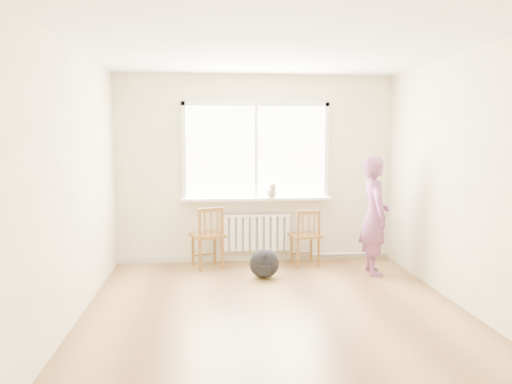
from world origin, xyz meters
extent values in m
plane|color=#9E7541|center=(0.00, 0.00, 0.00)|extent=(4.50, 4.50, 0.00)
plane|color=white|center=(0.00, 0.00, 2.70)|extent=(4.50, 4.50, 0.00)
cube|color=beige|center=(0.00, 2.25, 1.35)|extent=(4.00, 0.01, 2.70)
cube|color=white|center=(0.00, 2.23, 1.60)|extent=(2.00, 0.02, 1.30)
cube|color=white|center=(0.00, 2.21, 2.28)|extent=(2.12, 0.05, 0.06)
cube|color=white|center=(-1.03, 2.21, 1.60)|extent=(0.06, 0.05, 1.42)
cube|color=white|center=(1.03, 2.21, 1.60)|extent=(0.06, 0.05, 1.42)
cube|color=white|center=(0.00, 2.21, 1.60)|extent=(0.04, 0.05, 1.30)
cube|color=white|center=(0.00, 2.14, 0.93)|extent=(2.15, 0.22, 0.04)
cube|color=white|center=(0.00, 2.20, 0.43)|extent=(1.00, 0.02, 0.55)
cube|color=white|center=(0.00, 2.15, 0.43)|extent=(1.00, 0.10, 0.51)
cube|color=white|center=(0.00, 2.15, 0.69)|extent=(1.00, 0.12, 0.03)
cylinder|color=silver|center=(1.25, 2.19, 0.08)|extent=(1.40, 0.04, 0.04)
cube|color=beige|center=(0.00, 2.23, 0.04)|extent=(4.00, 0.03, 0.08)
cube|color=brown|center=(-0.71, 1.91, 0.46)|extent=(0.54, 0.52, 0.04)
cylinder|color=brown|center=(-0.61, 2.12, 0.23)|extent=(0.04, 0.04, 0.46)
cylinder|color=brown|center=(-0.91, 2.01, 0.23)|extent=(0.04, 0.04, 0.46)
cylinder|color=brown|center=(-0.50, 1.81, 0.23)|extent=(0.04, 0.04, 0.46)
cylinder|color=brown|center=(-0.81, 1.71, 0.23)|extent=(0.04, 0.04, 0.46)
cylinder|color=brown|center=(-0.50, 1.81, 0.43)|extent=(0.04, 0.04, 0.86)
cylinder|color=brown|center=(-0.81, 1.71, 0.43)|extent=(0.04, 0.04, 0.86)
cube|color=brown|center=(-0.65, 1.76, 0.83)|extent=(0.34, 0.15, 0.06)
cylinder|color=brown|center=(-0.57, 1.79, 0.65)|extent=(0.02, 0.02, 0.35)
cylinder|color=brown|center=(-0.65, 1.76, 0.65)|extent=(0.02, 0.02, 0.35)
cylinder|color=brown|center=(-0.74, 1.73, 0.65)|extent=(0.02, 0.02, 0.35)
cube|color=brown|center=(0.66, 1.90, 0.43)|extent=(0.45, 0.43, 0.04)
cylinder|color=brown|center=(0.79, 2.07, 0.21)|extent=(0.03, 0.03, 0.43)
cylinder|color=brown|center=(0.49, 2.03, 0.21)|extent=(0.03, 0.03, 0.43)
cylinder|color=brown|center=(0.84, 1.77, 0.21)|extent=(0.03, 0.03, 0.43)
cylinder|color=brown|center=(0.53, 1.73, 0.21)|extent=(0.03, 0.03, 0.43)
cylinder|color=brown|center=(0.84, 1.77, 0.40)|extent=(0.04, 0.04, 0.81)
cylinder|color=brown|center=(0.53, 1.73, 0.40)|extent=(0.04, 0.04, 0.81)
cube|color=brown|center=(0.69, 1.75, 0.78)|extent=(0.33, 0.08, 0.05)
cylinder|color=brown|center=(0.77, 1.76, 0.61)|extent=(0.02, 0.02, 0.32)
cylinder|color=brown|center=(0.69, 1.75, 0.61)|extent=(0.02, 0.02, 0.32)
cylinder|color=brown|center=(0.60, 1.74, 0.61)|extent=(0.02, 0.02, 0.32)
imported|color=#B93D66|center=(1.49, 1.39, 0.78)|extent=(0.39, 0.58, 1.56)
ellipsoid|color=#CFBD8D|center=(0.21, 2.07, 1.04)|extent=(0.17, 0.25, 0.18)
sphere|color=#CFBD8D|center=(0.21, 1.96, 1.13)|extent=(0.10, 0.10, 0.10)
cone|color=#CFBD8D|center=(0.19, 1.95, 1.18)|extent=(0.03, 0.03, 0.04)
cone|color=#CFBD8D|center=(0.24, 1.96, 1.18)|extent=(0.03, 0.03, 0.04)
cylinder|color=#CFBD8D|center=(0.20, 2.19, 0.99)|extent=(0.03, 0.16, 0.02)
cylinder|color=#CFBD8D|center=(0.18, 1.98, 0.99)|extent=(0.02, 0.02, 0.09)
cylinder|color=#CFBD8D|center=(0.24, 1.98, 0.99)|extent=(0.02, 0.02, 0.09)
ellipsoid|color=black|center=(0.02, 1.30, 0.19)|extent=(0.44, 0.38, 0.38)
camera|label=1|loc=(-0.69, -4.93, 1.82)|focal=35.00mm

